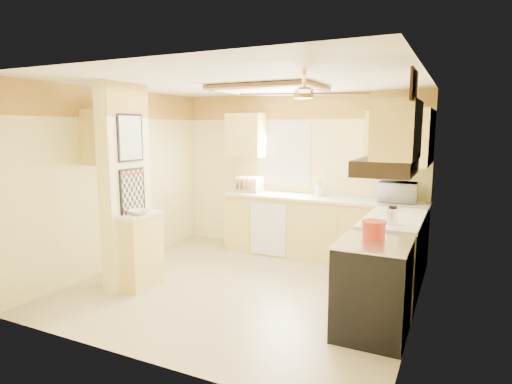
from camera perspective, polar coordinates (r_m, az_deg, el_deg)
The scene contains 34 objects.
floor at distance 5.48m, azimuth -1.63°, elevation -12.52°, with size 4.00×4.00×0.00m, color #C7AF8A.
ceiling at distance 5.14m, azimuth -1.75°, elevation 14.48°, with size 4.00×4.00×0.00m, color white.
wall_back at distance 6.89m, azimuth 5.62°, elevation 2.53°, with size 4.00×4.00×0.00m, color #FFEB9B.
wall_front at distance 3.61m, azimuth -15.76°, elevation -3.29°, with size 4.00×4.00×0.00m, color #FFEB9B.
wall_left at distance 6.33m, azimuth -17.98°, elevation 1.62°, with size 3.80×3.80×0.00m, color #FFEB9B.
wall_right at distance 4.60m, azimuth 20.99°, elevation -1.01°, with size 3.80×3.80×0.00m, color #FFEB9B.
wallpaper_border at distance 6.84m, azimuth 5.69°, elevation 11.30°, with size 4.00×0.02×0.40m, color #F9C049.
partition_column at distance 5.49m, azimuth -17.02°, elevation 0.65°, with size 0.20×0.70×2.50m, color #FFEB9B.
partition_ledge at distance 5.51m, azimuth -14.96°, elevation -7.75°, with size 0.25×0.55×0.90m, color #DDC667.
ledge_top at distance 5.40m, azimuth -15.15°, elevation -2.95°, with size 0.28×0.58×0.04m, color white.
lower_cabinets_back at distance 6.59m, azimuth 8.71°, elevation -4.87°, with size 3.00×0.60×0.90m, color #DDC667.
lower_cabinets_right at distance 5.39m, azimuth 17.89°, elevation -8.23°, with size 0.60×1.40×0.90m, color #DDC667.
countertop_back at distance 6.48m, azimuth 8.78°, elevation -0.85°, with size 3.04×0.64×0.04m, color white.
countertop_right at distance 5.28m, azimuth 18.01°, elevation -3.33°, with size 0.64×1.44×0.04m, color white.
dishwasher_panel at distance 6.56m, azimuth 1.60°, elevation -5.00°, with size 0.58×0.02×0.80m, color white.
window at distance 6.94m, azimuth 3.68°, elevation 5.09°, with size 0.92×0.02×1.02m.
upper_cab_back_left at distance 7.03m, azimuth -1.38°, elevation 7.59°, with size 0.60×0.35×0.70m, color #DDC667.
upper_cab_back_right at distance 6.31m, azimuth 18.56°, elevation 7.04°, with size 0.90×0.35×0.70m, color #DDC667.
upper_cab_right at distance 5.81m, azimuth 20.66°, elevation 6.84°, with size 0.35×1.00×0.70m, color #DDC667.
upper_cab_left_wall at distance 5.99m, azimuth -18.69°, elevation 6.97°, with size 0.35×0.75×0.70m, color #DDC667.
upper_cab_over_stove at distance 4.02m, azimuth 18.33°, elevation 7.84°, with size 0.35×0.76×0.52m, color #DDC667.
stove at distance 4.32m, azimuth 15.29°, elevation -12.24°, with size 0.68×0.77×0.92m.
range_hood at distance 4.05m, azimuth 16.92°, elevation 3.22°, with size 0.50×0.76×0.14m, color black.
poster_menu at distance 5.37m, azimuth -16.42°, elevation 6.94°, with size 0.02×0.42×0.57m.
poster_nashville at distance 5.42m, azimuth -16.13°, elevation 0.06°, with size 0.02×0.42×0.57m.
ceiling_light_panel at distance 5.54m, azimuth 1.65°, elevation 13.59°, with size 1.35×0.95×0.06m.
ceiling_fan at distance 4.08m, azimuth 6.41°, elevation 12.95°, with size 1.15×1.15×0.26m.
vent_grate at distance 3.67m, azimuth 20.31°, elevation 13.19°, with size 0.02×0.40×0.25m, color black.
microwave at distance 6.27m, azimuth 18.42°, elevation -0.02°, with size 0.51×0.35×0.28m, color white.
bowl at distance 5.32m, azimuth -15.36°, elevation -2.60°, with size 0.23×0.23×0.06m, color white.
dutch_oven at distance 4.33m, azimuth 15.43°, elevation -4.76°, with size 0.24×0.24×0.16m.
kettle at distance 4.83m, azimuth 17.74°, elevation -3.03°, with size 0.13×0.13×0.20m.
dish_rack at distance 6.94m, azimuth -0.96°, elevation 0.76°, with size 0.42×0.31×0.24m.
utensil_crock at distance 6.59m, azimuth 8.47°, elevation 0.22°, with size 0.13×0.13×0.25m.
Camera 1 is at (2.36, -4.53, 1.97)m, focal length 30.00 mm.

